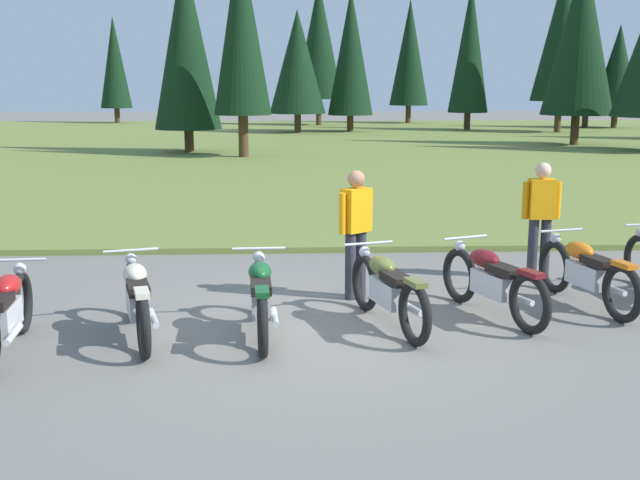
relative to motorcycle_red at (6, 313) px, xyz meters
name	(u,v)px	position (x,y,z in m)	size (l,w,h in m)	color
ground_plane	(322,327)	(3.29, 0.74, -0.44)	(140.00, 140.00, 0.00)	slate
grass_moorland	(296,146)	(3.29, 26.70, -0.39)	(80.00, 44.00, 0.10)	olive
forest_treeline	(443,46)	(10.87, 32.74, 4.18)	(42.08, 28.46, 9.10)	#47331E
motorcycle_red	(6,313)	(0.00, 0.00, 0.00)	(0.62, 2.10, 0.88)	black
motorcycle_cream	(137,299)	(1.25, 0.47, 0.00)	(0.78, 2.05, 0.88)	black
motorcycle_british_green	(261,297)	(2.60, 0.48, 0.00)	(0.62, 2.10, 0.88)	black
motorcycle_olive	(388,289)	(4.04, 0.75, 0.00)	(0.82, 2.04, 0.88)	black
motorcycle_maroon	(492,281)	(5.33, 1.08, 0.00)	(0.93, 2.00, 0.88)	black
motorcycle_orange	(586,272)	(6.62, 1.48, 0.00)	(0.75, 2.06, 0.88)	black
rider_checking_bike	(356,226)	(3.78, 1.97, 0.51)	(0.45, 0.39, 1.67)	#2D2D38
rider_with_back_turned	(541,214)	(6.46, 2.84, 0.51)	(0.55, 0.22, 1.67)	#2D2D38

